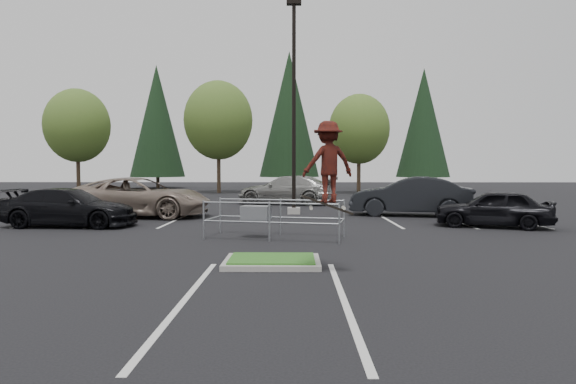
{
  "coord_description": "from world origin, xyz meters",
  "views": [
    {
      "loc": [
        0.5,
        -11.01,
        2.26
      ],
      "look_at": [
        0.35,
        1.5,
        1.6
      ],
      "focal_mm": 30.0,
      "sensor_mm": 36.0,
      "label": 1
    }
  ],
  "objects_px": {
    "decid_a": "(77,128)",
    "car_l_black": "(69,207)",
    "light_pole": "(294,118)",
    "conif_b": "(289,114)",
    "car_l_tan": "(139,197)",
    "car_far_silver": "(288,190)",
    "conif_a": "(157,121)",
    "cart_corral": "(260,214)",
    "decid_c": "(359,131)",
    "car_r_black": "(494,208)",
    "decid_b": "(218,123)",
    "skateboarder": "(327,163)",
    "conif_c": "(423,123)",
    "car_r_charc": "(410,196)"
  },
  "relations": [
    {
      "from": "decid_a",
      "to": "car_l_black",
      "type": "xyz_separation_m",
      "value": [
        10.01,
        -23.03,
        -4.86
      ]
    },
    {
      "from": "light_pole",
      "to": "conif_b",
      "type": "relative_size",
      "value": 0.7
    },
    {
      "from": "car_l_tan",
      "to": "car_l_black",
      "type": "height_order",
      "value": "car_l_tan"
    },
    {
      "from": "decid_a",
      "to": "car_l_tan",
      "type": "height_order",
      "value": "decid_a"
    },
    {
      "from": "conif_b",
      "to": "car_far_silver",
      "type": "bearing_deg",
      "value": -89.66
    },
    {
      "from": "conif_a",
      "to": "cart_corral",
      "type": "bearing_deg",
      "value": -69.41
    },
    {
      "from": "decid_c",
      "to": "car_r_black",
      "type": "height_order",
      "value": "decid_c"
    },
    {
      "from": "decid_b",
      "to": "skateboarder",
      "type": "distance_m",
      "value": 32.56
    },
    {
      "from": "decid_b",
      "to": "conif_a",
      "type": "height_order",
      "value": "conif_a"
    },
    {
      "from": "cart_corral",
      "to": "decid_a",
      "type": "bearing_deg",
      "value": 135.57
    },
    {
      "from": "decid_c",
      "to": "light_pole",
      "type": "bearing_deg",
      "value": -107.11
    },
    {
      "from": "decid_b",
      "to": "car_far_silver",
      "type": "bearing_deg",
      "value": -63.88
    },
    {
      "from": "light_pole",
      "to": "cart_corral",
      "type": "distance_m",
      "value": 8.71
    },
    {
      "from": "decid_c",
      "to": "cart_corral",
      "type": "bearing_deg",
      "value": -104.36
    },
    {
      "from": "car_l_tan",
      "to": "car_far_silver",
      "type": "bearing_deg",
      "value": -36.91
    },
    {
      "from": "decid_a",
      "to": "car_r_black",
      "type": "height_order",
      "value": "decid_a"
    },
    {
      "from": "conif_c",
      "to": "light_pole",
      "type": "bearing_deg",
      "value": -116.15
    },
    {
      "from": "skateboarder",
      "to": "car_r_black",
      "type": "bearing_deg",
      "value": -149.37
    },
    {
      "from": "light_pole",
      "to": "conif_b",
      "type": "xyz_separation_m",
      "value": [
        -0.5,
        28.5,
        3.29
      ]
    },
    {
      "from": "decid_b",
      "to": "car_l_black",
      "type": "xyz_separation_m",
      "value": [
        -1.99,
        -23.53,
        -5.32
      ]
    },
    {
      "from": "decid_a",
      "to": "conif_b",
      "type": "bearing_deg",
      "value": 30.17
    },
    {
      "from": "light_pole",
      "to": "conif_a",
      "type": "relative_size",
      "value": 0.78
    },
    {
      "from": "decid_b",
      "to": "conif_c",
      "type": "distance_m",
      "value": 21.94
    },
    {
      "from": "decid_b",
      "to": "car_r_charc",
      "type": "height_order",
      "value": "decid_b"
    },
    {
      "from": "skateboarder",
      "to": "conif_a",
      "type": "bearing_deg",
      "value": -88.66
    },
    {
      "from": "decid_a",
      "to": "conif_a",
      "type": "xyz_separation_m",
      "value": [
        4.01,
        9.97,
        1.52
      ]
    },
    {
      "from": "car_r_charc",
      "to": "car_far_silver",
      "type": "height_order",
      "value": "car_r_charc"
    },
    {
      "from": "decid_a",
      "to": "car_far_silver",
      "type": "distance_m",
      "value": 22.28
    },
    {
      "from": "decid_c",
      "to": "car_l_black",
      "type": "height_order",
      "value": "decid_c"
    },
    {
      "from": "decid_c",
      "to": "car_l_black",
      "type": "bearing_deg",
      "value": -121.5
    },
    {
      "from": "decid_b",
      "to": "car_l_tan",
      "type": "height_order",
      "value": "decid_b"
    },
    {
      "from": "conif_c",
      "to": "car_r_black",
      "type": "distance_m",
      "value": 33.61
    },
    {
      "from": "conif_a",
      "to": "car_far_silver",
      "type": "bearing_deg",
      "value": -57.28
    },
    {
      "from": "car_r_black",
      "to": "skateboarder",
      "type": "bearing_deg",
      "value": -20.98
    },
    {
      "from": "skateboarder",
      "to": "car_r_charc",
      "type": "xyz_separation_m",
      "value": [
        4.68,
        12.19,
        -1.44
      ]
    },
    {
      "from": "car_r_black",
      "to": "car_far_silver",
      "type": "bearing_deg",
      "value": -125.05
    },
    {
      "from": "conif_c",
      "to": "car_l_black",
      "type": "height_order",
      "value": "conif_c"
    },
    {
      "from": "decid_b",
      "to": "light_pole",
      "type": "bearing_deg",
      "value": -70.65
    },
    {
      "from": "conif_c",
      "to": "car_r_charc",
      "type": "distance_m",
      "value": 30.05
    },
    {
      "from": "decid_c",
      "to": "car_r_charc",
      "type": "bearing_deg",
      "value": -90.33
    },
    {
      "from": "conif_a",
      "to": "car_l_tan",
      "type": "xyz_separation_m",
      "value": [
        7.5,
        -29.43,
        -6.21
      ]
    },
    {
      "from": "decid_b",
      "to": "car_l_black",
      "type": "relative_size",
      "value": 1.93
    },
    {
      "from": "conif_c",
      "to": "decid_a",
      "type": "bearing_deg",
      "value": -163.52
    },
    {
      "from": "cart_corral",
      "to": "car_l_tan",
      "type": "bearing_deg",
      "value": 144.64
    },
    {
      "from": "conif_b",
      "to": "conif_c",
      "type": "distance_m",
      "value": 14.07
    },
    {
      "from": "conif_b",
      "to": "car_far_silver",
      "type": "xyz_separation_m",
      "value": [
        0.14,
        -22.5,
        -6.98
      ]
    },
    {
      "from": "skateboarder",
      "to": "car_r_charc",
      "type": "height_order",
      "value": "skateboarder"
    },
    {
      "from": "conif_c",
      "to": "car_r_black",
      "type": "bearing_deg",
      "value": -100.46
    },
    {
      "from": "conif_c",
      "to": "car_l_tan",
      "type": "relative_size",
      "value": 1.95
    },
    {
      "from": "conif_c",
      "to": "car_l_black",
      "type": "xyz_separation_m",
      "value": [
        -22.0,
        -32.5,
        -6.12
      ]
    }
  ]
}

